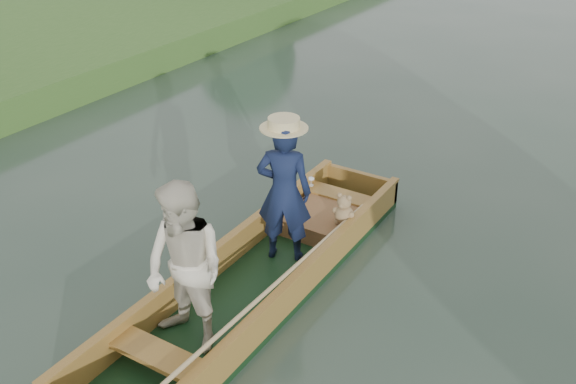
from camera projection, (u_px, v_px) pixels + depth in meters
The scene contains 2 objects.
ground at pixel (259, 289), 7.08m from camera, with size 120.00×120.00×0.00m, color #283D30.
punt at pixel (246, 251), 6.64m from camera, with size 1.12×5.18×1.79m.
Camera 1 is at (3.27, -4.69, 4.32)m, focal length 40.00 mm.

